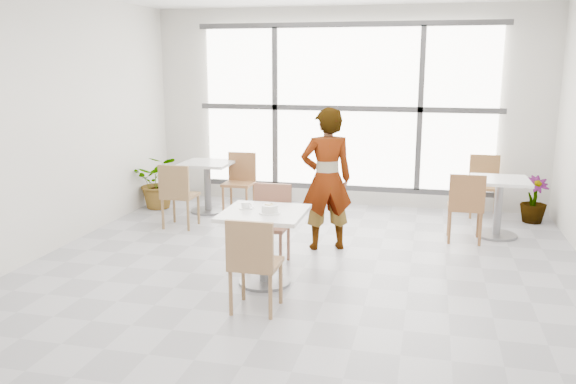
% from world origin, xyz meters
% --- Properties ---
extents(floor, '(7.00, 7.00, 0.00)m').
position_xyz_m(floor, '(0.00, 0.00, 0.00)').
color(floor, '#9E9EA5').
rests_on(floor, ground).
extents(wall_back, '(6.00, 0.00, 6.00)m').
position_xyz_m(wall_back, '(0.00, 3.50, 1.50)').
color(wall_back, silver).
rests_on(wall_back, ground).
extents(wall_front, '(6.00, 0.00, 6.00)m').
position_xyz_m(wall_front, '(0.00, -3.50, 1.50)').
color(wall_front, silver).
rests_on(wall_front, ground).
extents(wall_left, '(0.00, 7.00, 7.00)m').
position_xyz_m(wall_left, '(-3.00, 0.00, 1.50)').
color(wall_left, silver).
rests_on(wall_left, ground).
extents(window, '(4.60, 0.07, 2.52)m').
position_xyz_m(window, '(0.00, 3.44, 1.50)').
color(window, white).
rests_on(window, ground).
extents(main_table, '(0.80, 0.80, 0.75)m').
position_xyz_m(main_table, '(-0.29, -0.11, 0.52)').
color(main_table, silver).
rests_on(main_table, ground).
extents(chair_near, '(0.42, 0.42, 0.87)m').
position_xyz_m(chair_near, '(-0.19, -0.82, 0.50)').
color(chair_near, '#9B724B').
rests_on(chair_near, ground).
extents(chair_far, '(0.42, 0.42, 0.87)m').
position_xyz_m(chair_far, '(-0.40, 0.55, 0.50)').
color(chair_far, '#965F48').
rests_on(chair_far, ground).
extents(oatmeal_bowl, '(0.21, 0.21, 0.10)m').
position_xyz_m(oatmeal_bowl, '(-0.21, -0.17, 0.79)').
color(oatmeal_bowl, white).
rests_on(oatmeal_bowl, main_table).
extents(coffee_cup, '(0.16, 0.13, 0.07)m').
position_xyz_m(coffee_cup, '(-0.49, -0.05, 0.78)').
color(coffee_cup, white).
rests_on(coffee_cup, main_table).
extents(person, '(0.72, 0.61, 1.68)m').
position_xyz_m(person, '(0.11, 1.18, 0.84)').
color(person, black).
rests_on(person, ground).
extents(bg_table_left, '(0.70, 0.70, 0.75)m').
position_xyz_m(bg_table_left, '(-1.90, 2.52, 0.49)').
color(bg_table_left, silver).
rests_on(bg_table_left, ground).
extents(bg_table_right, '(0.70, 0.70, 0.75)m').
position_xyz_m(bg_table_right, '(2.14, 2.19, 0.49)').
color(bg_table_right, white).
rests_on(bg_table_right, ground).
extents(bg_chair_left_near, '(0.42, 0.42, 0.87)m').
position_xyz_m(bg_chair_left_near, '(-1.96, 1.59, 0.50)').
color(bg_chair_left_near, olive).
rests_on(bg_chair_left_near, ground).
extents(bg_chair_left_far, '(0.42, 0.42, 0.87)m').
position_xyz_m(bg_chair_left_far, '(-1.45, 2.68, 0.50)').
color(bg_chair_left_far, brown).
rests_on(bg_chair_left_far, ground).
extents(bg_chair_right_near, '(0.42, 0.42, 0.87)m').
position_xyz_m(bg_chair_right_near, '(1.73, 1.81, 0.50)').
color(bg_chair_right_near, brown).
rests_on(bg_chair_right_near, ground).
extents(bg_chair_right_far, '(0.42, 0.42, 0.87)m').
position_xyz_m(bg_chair_right_far, '(2.05, 3.28, 0.50)').
color(bg_chair_right_far, olive).
rests_on(bg_chair_right_far, ground).
extents(plant_left, '(0.84, 0.77, 0.82)m').
position_xyz_m(plant_left, '(-2.70, 2.58, 0.41)').
color(plant_left, '#63864A').
rests_on(plant_left, ground).
extents(plant_right, '(0.43, 0.43, 0.65)m').
position_xyz_m(plant_right, '(2.70, 3.02, 0.32)').
color(plant_right, '#537E42').
rests_on(plant_right, ground).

